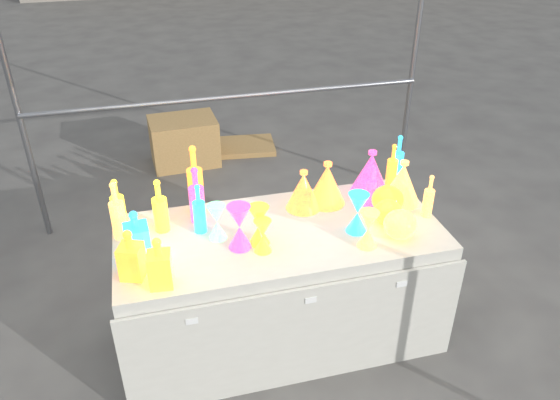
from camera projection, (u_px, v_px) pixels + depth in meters
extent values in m
plane|color=slate|center=(280.00, 330.00, 3.41)|extent=(80.00, 80.00, 0.00)
cylinder|color=gray|center=(11.00, 87.00, 3.71)|extent=(0.04, 0.04, 2.40)
cylinder|color=gray|center=(414.00, 55.00, 4.35)|extent=(0.04, 0.04, 2.40)
cylinder|color=gray|center=(231.00, 97.00, 4.11)|extent=(3.00, 0.04, 0.04)
cube|color=silver|center=(280.00, 283.00, 3.21)|extent=(1.80, 0.80, 0.75)
cube|color=silver|center=(300.00, 338.00, 2.89)|extent=(1.84, 0.02, 0.68)
cube|color=white|center=(192.00, 321.00, 2.62)|extent=(0.06, 0.00, 0.03)
cube|color=white|center=(311.00, 300.00, 2.75)|extent=(0.06, 0.00, 0.03)
cube|color=white|center=(402.00, 284.00, 2.86)|extent=(0.06, 0.00, 0.03)
cube|color=tan|center=(184.00, 141.00, 5.26)|extent=(0.65, 0.49, 0.45)
cube|color=tan|center=(243.00, 146.00, 5.62)|extent=(0.68, 0.52, 0.05)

